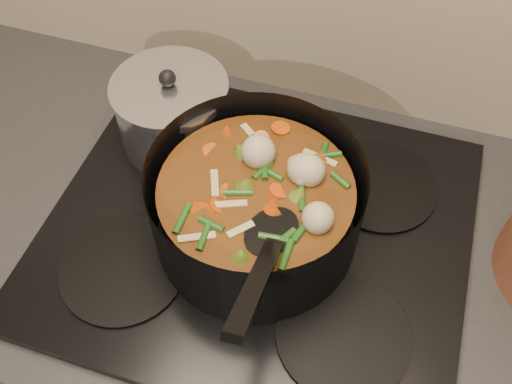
% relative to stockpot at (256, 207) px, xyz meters
% --- Properties ---
extents(counter, '(2.64, 0.64, 0.91)m').
position_rel_stockpot_xyz_m(counter, '(-0.00, 0.01, -0.54)').
color(counter, brown).
rests_on(counter, ground).
extents(stovetop, '(0.62, 0.54, 0.03)m').
position_rel_stockpot_xyz_m(stovetop, '(-0.00, 0.01, -0.08)').
color(stovetop, black).
rests_on(stovetop, counter).
extents(stockpot, '(0.33, 0.42, 0.22)m').
position_rel_stockpot_xyz_m(stockpot, '(0.00, 0.00, 0.00)').
color(stockpot, black).
rests_on(stockpot, stovetop).
extents(saucepan, '(0.18, 0.18, 0.15)m').
position_rel_stockpot_xyz_m(saucepan, '(-0.18, 0.14, -0.01)').
color(saucepan, silver).
rests_on(saucepan, stovetop).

